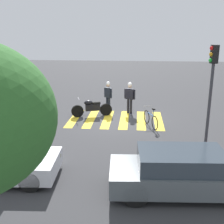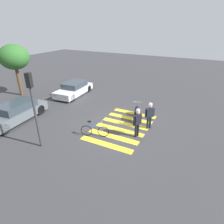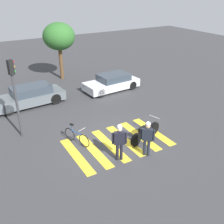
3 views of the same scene
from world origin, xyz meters
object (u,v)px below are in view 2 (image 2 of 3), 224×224
(officer_on_foot, at_px, (137,121))
(traffic_light_pole, at_px, (33,100))
(leaning_bicycle, at_px, (95,131))
(car_grey_coupe, at_px, (16,113))
(car_white_van, at_px, (74,89))
(police_motorcycle, at_px, (136,113))
(officer_by_motorcycle, at_px, (150,114))

(officer_on_foot, distance_m, traffic_light_pole, 5.70)
(leaning_bicycle, bearing_deg, car_grey_coupe, 97.54)
(officer_on_foot, bearing_deg, traffic_light_pole, 127.20)
(car_white_van, height_order, traffic_light_pole, traffic_light_pole)
(car_white_van, bearing_deg, officer_on_foot, -118.32)
(officer_on_foot, bearing_deg, police_motorcycle, 20.86)
(officer_on_foot, bearing_deg, leaning_bicycle, 116.50)
(officer_by_motorcycle, distance_m, car_grey_coupe, 8.97)
(leaning_bicycle, height_order, traffic_light_pole, traffic_light_pole)
(officer_on_foot, xyz_separation_m, officer_by_motorcycle, (1.27, -0.35, -0.03))
(officer_on_foot, relative_size, car_grey_coupe, 0.39)
(car_grey_coupe, height_order, traffic_light_pole, traffic_light_pole)
(traffic_light_pole, bearing_deg, police_motorcycle, -33.64)
(police_motorcycle, relative_size, officer_by_motorcycle, 1.24)
(car_grey_coupe, xyz_separation_m, traffic_light_pole, (-1.41, -3.71, 2.11))
(leaning_bicycle, distance_m, officer_by_motorcycle, 3.56)
(officer_by_motorcycle, distance_m, traffic_light_pole, 6.76)
(officer_by_motorcycle, xyz_separation_m, car_grey_coupe, (-3.15, 8.39, -0.39))
(officer_on_foot, height_order, car_grey_coupe, officer_on_foot)
(officer_on_foot, xyz_separation_m, traffic_light_pole, (-3.29, 4.34, 1.69))
(police_motorcycle, height_order, leaning_bicycle, police_motorcycle)
(police_motorcycle, xyz_separation_m, car_grey_coupe, (-3.93, 7.26, 0.17))
(officer_on_foot, xyz_separation_m, car_white_van, (4.17, 7.74, -0.47))
(police_motorcycle, distance_m, traffic_light_pole, 6.81)
(car_grey_coupe, bearing_deg, leaning_bicycle, -82.46)
(car_white_van, distance_m, traffic_light_pole, 8.48)
(car_grey_coupe, height_order, car_white_van, car_grey_coupe)
(officer_on_foot, relative_size, car_white_van, 0.43)
(car_grey_coupe, bearing_deg, officer_by_motorcycle, -69.43)
(car_grey_coupe, xyz_separation_m, car_white_van, (6.05, -0.30, -0.05))
(car_white_van, relative_size, traffic_light_pole, 1.03)
(officer_on_foot, distance_m, car_white_van, 8.81)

